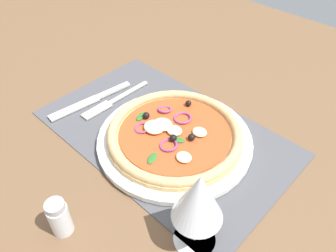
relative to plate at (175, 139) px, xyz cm
name	(u,v)px	position (x,y,z in cm)	size (l,w,h in cm)	color
ground_plane	(164,137)	(3.48, -0.69, -2.16)	(190.00, 140.00, 2.40)	brown
placemat	(164,132)	(3.48, -0.69, -0.76)	(50.06, 30.45, 0.40)	#4C4C51
plate	(175,139)	(0.00, 0.00, 0.00)	(29.92, 29.92, 1.11)	silver
pizza	(174,133)	(0.06, 0.02, 1.64)	(26.03, 26.03, 2.68)	tan
fork	(113,101)	(18.45, 0.19, -0.34)	(2.24, 18.02, 0.44)	silver
knife	(91,101)	(22.18, 3.63, -0.30)	(4.09, 20.05, 0.62)	silver
wine_glass	(199,199)	(-15.95, 12.93, 9.33)	(7.20, 7.20, 14.90)	silver
pepper_shaker	(59,218)	(-0.27, 25.52, 2.30)	(3.20, 3.20, 6.70)	silver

